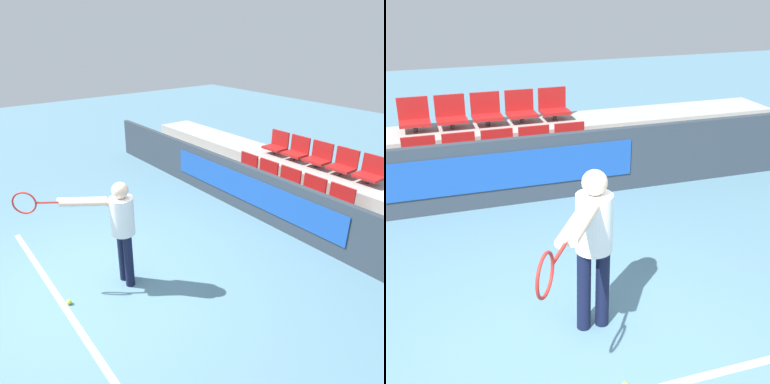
% 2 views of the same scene
% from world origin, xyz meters
% --- Properties ---
extents(ground_plane, '(30.00, 30.00, 0.00)m').
position_xyz_m(ground_plane, '(0.00, 0.00, 0.00)').
color(ground_plane, slate).
extents(court_baseline, '(4.45, 0.08, 0.01)m').
position_xyz_m(court_baseline, '(0.00, -0.44, 0.00)').
color(court_baseline, white).
rests_on(court_baseline, ground).
extents(barrier_wall, '(10.77, 0.14, 0.97)m').
position_xyz_m(barrier_wall, '(-0.01, 3.53, 0.49)').
color(barrier_wall, '#2D3842').
rests_on(barrier_wall, ground).
extents(bleacher_tier_front, '(10.37, 0.99, 0.36)m').
position_xyz_m(bleacher_tier_front, '(0.00, 4.11, 0.18)').
color(bleacher_tier_front, '#9E9E99').
rests_on(bleacher_tier_front, ground).
extents(bleacher_tier_middle, '(10.37, 0.99, 0.72)m').
position_xyz_m(bleacher_tier_middle, '(0.00, 5.10, 0.36)').
color(bleacher_tier_middle, '#9E9E99').
rests_on(bleacher_tier_middle, ground).
extents(stadium_chair_0, '(0.48, 0.38, 0.53)m').
position_xyz_m(stadium_chair_0, '(-1.15, 4.23, 0.58)').
color(stadium_chair_0, '#333333').
rests_on(stadium_chair_0, bleacher_tier_front).
extents(stadium_chair_1, '(0.48, 0.38, 0.53)m').
position_xyz_m(stadium_chair_1, '(-0.58, 4.23, 0.58)').
color(stadium_chair_1, '#333333').
rests_on(stadium_chair_1, bleacher_tier_front).
extents(stadium_chair_2, '(0.48, 0.38, 0.53)m').
position_xyz_m(stadium_chair_2, '(0.00, 4.23, 0.58)').
color(stadium_chair_2, '#333333').
rests_on(stadium_chair_2, bleacher_tier_front).
extents(stadium_chair_3, '(0.48, 0.38, 0.53)m').
position_xyz_m(stadium_chair_3, '(0.58, 4.23, 0.58)').
color(stadium_chair_3, '#333333').
rests_on(stadium_chair_3, bleacher_tier_front).
extents(stadium_chair_4, '(0.48, 0.38, 0.53)m').
position_xyz_m(stadium_chair_4, '(1.15, 4.23, 0.58)').
color(stadium_chair_4, '#333333').
rests_on(stadium_chair_4, bleacher_tier_front).
extents(stadium_chair_5, '(0.48, 0.38, 0.53)m').
position_xyz_m(stadium_chair_5, '(-1.15, 5.22, 0.94)').
color(stadium_chair_5, '#333333').
rests_on(stadium_chair_5, bleacher_tier_middle).
extents(stadium_chair_6, '(0.48, 0.38, 0.53)m').
position_xyz_m(stadium_chair_6, '(-0.58, 5.22, 0.94)').
color(stadium_chair_6, '#333333').
rests_on(stadium_chair_6, bleacher_tier_middle).
extents(stadium_chair_7, '(0.48, 0.38, 0.53)m').
position_xyz_m(stadium_chair_7, '(0.00, 5.22, 0.94)').
color(stadium_chair_7, '#333333').
rests_on(stadium_chair_7, bleacher_tier_middle).
extents(stadium_chair_8, '(0.48, 0.38, 0.53)m').
position_xyz_m(stadium_chair_8, '(0.58, 5.22, 0.94)').
color(stadium_chair_8, '#333333').
rests_on(stadium_chair_8, bleacher_tier_middle).
extents(stadium_chair_9, '(0.48, 0.38, 0.53)m').
position_xyz_m(stadium_chair_9, '(1.15, 5.22, 0.94)').
color(stadium_chair_9, '#333333').
rests_on(stadium_chair_9, bleacher_tier_middle).
extents(tennis_player, '(0.99, 1.35, 1.58)m').
position_xyz_m(tennis_player, '(0.13, 0.44, 0.99)').
color(tennis_player, black).
rests_on(tennis_player, ground).
extents(tennis_ball, '(0.07, 0.07, 0.07)m').
position_xyz_m(tennis_ball, '(0.13, -0.37, 0.03)').
color(tennis_ball, '#CCDB33').
rests_on(tennis_ball, ground).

